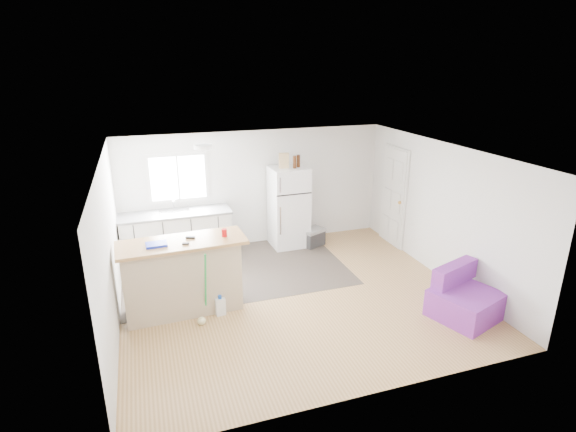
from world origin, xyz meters
The scene contains 19 objects.
room centered at (0.00, 0.00, 1.20)m, with size 5.51×5.01×2.41m.
vinyl_zone centered at (-0.73, 1.25, 0.00)m, with size 4.05×2.50×0.00m, color #342D27.
window centered at (-1.55, 2.49, 1.55)m, with size 1.18×0.06×0.98m.
interior_door centered at (2.72, 1.55, 1.02)m, with size 0.11×0.92×2.10m.
ceiling_fixture centered at (-1.20, 1.20, 2.36)m, with size 0.30×0.30×0.07m, color white.
kitchen_cabinets centered at (-1.69, 2.17, 0.48)m, with size 2.13×0.66×1.24m.
peninsula centered at (-1.78, 0.11, 0.59)m, with size 1.92×0.81×1.16m.
refrigerator centered at (0.61, 2.13, 0.84)m, with size 0.76×0.72×1.68m.
cooler centered at (1.08, 1.93, 0.19)m, with size 0.57×0.50×0.37m.
purple_seat centered at (2.25, -1.38, 0.27)m, with size 1.13×1.12×0.74m.
cleaner_jug centered at (-1.27, -0.20, 0.14)m, with size 0.16×0.12×0.33m.
mop centered at (-1.56, -0.34, 0.23)m, with size 0.19×0.32×1.14m.
red_cup centered at (-1.11, 0.10, 1.22)m, with size 0.08×0.08×0.12m, color #BC0B0E.
blue_tray centered at (-2.11, 0.05, 1.18)m, with size 0.30×0.22×0.04m, color #1528CD.
tool_a centered at (-1.61, 0.18, 1.18)m, with size 0.14×0.05×0.03m, color black.
tool_b centered at (-1.70, -0.04, 1.18)m, with size 0.10×0.04×0.03m, color black.
cardboard_box centered at (0.50, 2.12, 1.83)m, with size 0.20×0.10×0.30m, color tan.
bottle_left centered at (0.70, 2.03, 1.80)m, with size 0.07×0.07×0.25m, color #3D1D0B.
bottle_right centered at (0.81, 2.11, 1.80)m, with size 0.07×0.07×0.25m, color #3D1D0B.
Camera 1 is at (-2.20, -6.27, 3.70)m, focal length 28.00 mm.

